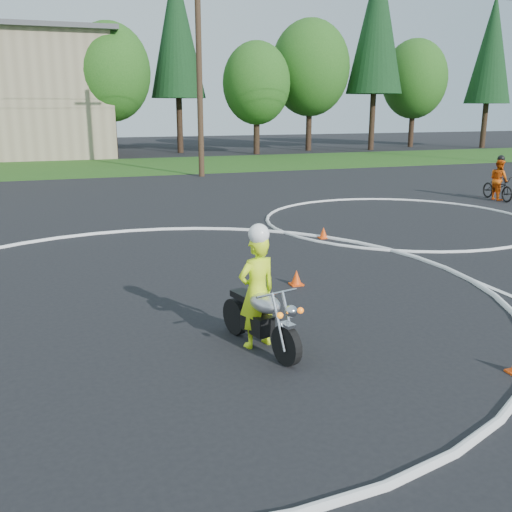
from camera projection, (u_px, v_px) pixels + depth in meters
name	position (u px, v px, depth m)	size (l,w,h in m)	color
ground	(208.00, 368.00, 7.59)	(120.00, 120.00, 0.00)	black
grass_strip	(91.00, 168.00, 32.30)	(120.00, 10.00, 0.02)	#1E4714
course_markings	(256.00, 268.00, 12.25)	(19.05, 19.05, 0.12)	silver
primary_motorcycle	(261.00, 318.00, 8.07)	(0.72, 1.83, 0.98)	black
rider_primary_grp	(257.00, 288.00, 8.08)	(0.68, 0.54, 1.82)	#D7FF1A
rider_second_grp	(498.00, 184.00, 21.08)	(0.76, 1.77, 1.65)	black
traffic_cones	(333.00, 288.00, 10.49)	(21.97, 10.12, 0.30)	#F9480D
treeline	(285.00, 61.00, 42.20)	(38.20, 8.10, 14.52)	#382619
utility_poles	(199.00, 67.00, 27.05)	(41.60, 1.12, 10.00)	#473321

